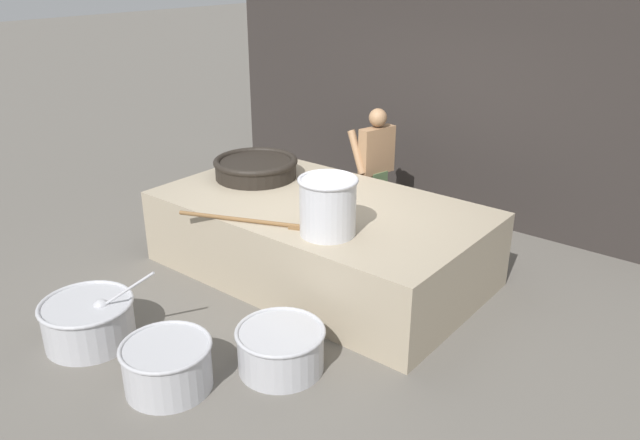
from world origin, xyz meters
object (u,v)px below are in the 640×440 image
Objects in this scene: cook at (376,166)px; prep_bowl_meat at (281,347)px; giant_wok_near at (256,167)px; prep_bowl_vegetables at (88,320)px; prep_bowl_extra at (167,364)px; stock_pot at (328,205)px.

cook reaches higher than prep_bowl_meat.
prep_bowl_vegetables is at bearing -82.48° from giant_wok_near.
prep_bowl_vegetables is at bearing -178.54° from prep_bowl_extra.
cook is 2.06× the size of prep_bowl_meat.
giant_wok_near is at bearing 97.52° from prep_bowl_vegetables.
cook is 1.62× the size of prep_bowl_vegetables.
prep_bowl_meat is (1.00, -2.82, -0.62)m from cook.
prep_bowl_extra is at bearing -60.65° from giant_wok_near.
stock_pot is 0.58× the size of prep_bowl_vegetables.
prep_bowl_vegetables is (-1.29, -1.73, -0.86)m from stock_pot.
stock_pot is at bearing 124.89° from cook.
prep_bowl_meat is (1.89, -1.70, -0.72)m from giant_wok_near.
giant_wok_near reaches higher than prep_bowl_vegetables.
prep_bowl_vegetables is 1.04m from prep_bowl_extra.
cook is at bearing 97.58° from prep_bowl_extra.
prep_bowl_extra reaches higher than prep_bowl_meat.
cook is 3.63m from prep_bowl_extra.
giant_wok_near is 2.88m from prep_bowl_extra.
prep_bowl_meat is 1.03× the size of prep_bowl_extra.
prep_bowl_vegetables is 1.28× the size of prep_bowl_meat.
giant_wok_near is at bearing 119.35° from prep_bowl_extra.
giant_wok_near is 1.43m from cook.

